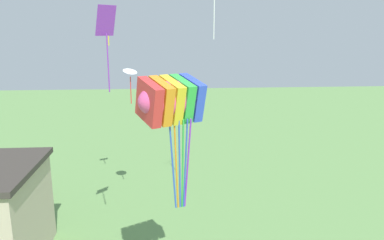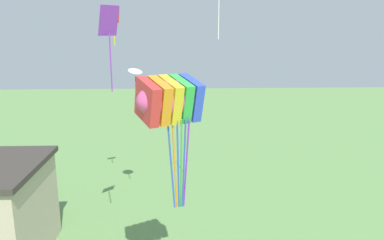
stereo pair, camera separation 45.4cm
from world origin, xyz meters
name	(u,v)px [view 2 (the right image)]	position (x,y,z in m)	size (l,w,h in m)	color
kite_rainbow_parafoil	(169,100)	(-0.75, 7.00, 7.66)	(2.58, 2.28, 4.38)	#E54C8C
kite_white_delta	(135,73)	(-2.68, 15.17, 7.63)	(1.03, 1.02, 1.87)	white
kite_red_diamond	(114,19)	(-3.84, 16.17, 10.35)	(0.68, 0.51, 2.00)	red
kite_purple_streamer	(109,30)	(-3.11, 10.53, 9.77)	(0.81, 0.81, 3.32)	purple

